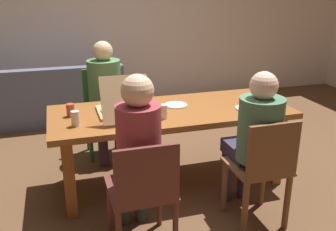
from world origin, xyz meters
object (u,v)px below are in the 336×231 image
object	(u,v)px
plate_1	(247,108)
pizza_box_0	(121,109)
chair_1	(143,192)
person_1	(137,149)
drinking_glass_1	(163,112)
couch	(43,100)
drinking_glass_0	(71,110)
drinking_glass_2	(136,121)
dining_table	(171,119)
chair_2	(105,107)
person_0	(255,134)
plate_0	(176,105)
drinking_glass_3	(75,119)
person_2	(105,91)
chair_0	(262,170)

from	to	relation	value
plate_1	pizza_box_0	bearing A→B (deg)	170.78
chair_1	person_1	xyz separation A→B (m)	(0.00, 0.15, 0.24)
drinking_glass_1	couch	xyz separation A→B (m)	(-1.02, 2.33, -0.50)
pizza_box_0	plate_1	distance (m)	1.11
drinking_glass_0	drinking_glass_2	distance (m)	0.62
dining_table	chair_2	world-z (taller)	chair_2
person_0	drinking_glass_0	world-z (taller)	person_0
dining_table	pizza_box_0	size ratio (longest dim) A/B	3.88
plate_0	dining_table	bearing A→B (deg)	-128.00
dining_table	drinking_glass_3	xyz separation A→B (m)	(-0.83, -0.17, 0.15)
drinking_glass_1	drinking_glass_2	xyz separation A→B (m)	(-0.26, -0.13, -0.00)
couch	person_0	bearing A→B (deg)	-60.54
person_1	chair_2	bearing A→B (deg)	90.00
chair_2	drinking_glass_1	world-z (taller)	chair_2
chair_2	plate_0	xyz separation A→B (m)	(0.55, -0.79, 0.22)
person_2	chair_2	bearing A→B (deg)	90.00
chair_2	plate_1	world-z (taller)	chair_2
drinking_glass_1	drinking_glass_3	size ratio (longest dim) A/B	0.96
chair_2	pizza_box_0	xyz separation A→B (m)	(0.03, -0.89, 0.27)
drinking_glass_0	drinking_glass_3	xyz separation A→B (m)	(0.02, -0.24, 0.01)
chair_0	person_1	xyz separation A→B (m)	(-0.92, 0.08, 0.26)
dining_table	plate_1	bearing A→B (deg)	-15.61
person_1	pizza_box_0	world-z (taller)	person_1
drinking_glass_2	chair_2	bearing A→B (deg)	93.92
pizza_box_0	plate_1	bearing A→B (deg)	-9.22
person_0	drinking_glass_3	xyz separation A→B (m)	(-1.28, 0.52, 0.08)
chair_1	chair_2	size ratio (longest dim) A/B	0.94
chair_1	pizza_box_0	size ratio (longest dim) A/B	1.59
chair_1	person_2	distance (m)	1.67
pizza_box_0	plate_0	distance (m)	0.53
person_2	drinking_glass_0	size ratio (longest dim) A/B	11.46
person_1	plate_1	world-z (taller)	person_1
drinking_glass_1	drinking_glass_2	distance (m)	0.29
person_0	plate_1	size ratio (longest dim) A/B	5.79
plate_0	plate_1	size ratio (longest dim) A/B	1.02
plate_1	drinking_glass_1	world-z (taller)	drinking_glass_1
pizza_box_0	drinking_glass_0	bearing A→B (deg)	169.67
drinking_glass_2	person_2	bearing A→B (deg)	94.38
person_2	drinking_glass_2	size ratio (longest dim) A/B	11.24
person_2	drinking_glass_1	size ratio (longest dim) A/B	10.55
chair_2	plate_1	size ratio (longest dim) A/B	4.43
plate_0	drinking_glass_2	world-z (taller)	drinking_glass_2
person_0	plate_0	size ratio (longest dim) A/B	5.70
dining_table	plate_0	world-z (taller)	plate_0
person_2	plate_1	world-z (taller)	person_2
drinking_glass_0	couch	distance (m)	2.13
dining_table	chair_2	bearing A→B (deg)	118.26
drinking_glass_2	person_0	bearing A→B (deg)	-23.16
person_0	pizza_box_0	world-z (taller)	person_0
pizza_box_0	drinking_glass_3	distance (m)	0.42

